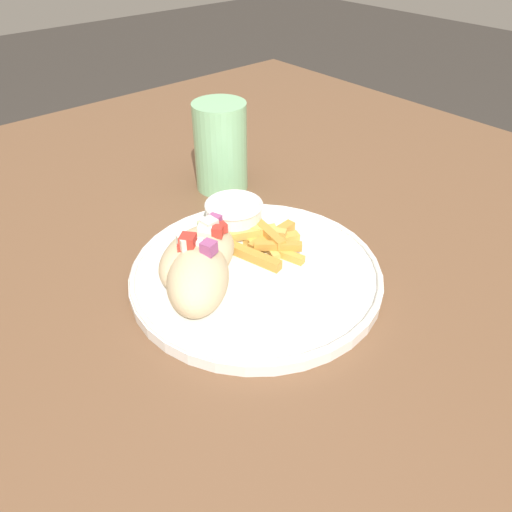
{
  "coord_description": "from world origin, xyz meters",
  "views": [
    {
      "loc": [
        -0.3,
        -0.38,
        1.12
      ],
      "look_at": [
        -0.01,
        -0.04,
        0.79
      ],
      "focal_mm": 35.0,
      "sensor_mm": 36.0,
      "label": 1
    }
  ],
  "objects_px": {
    "water_glass": "(221,151)",
    "plate": "(256,273)",
    "sauce_ramekin": "(234,215)",
    "pita_sandwich_far": "(198,256)",
    "fries_pile": "(267,241)",
    "pita_sandwich_near": "(198,277)"
  },
  "relations": [
    {
      "from": "water_glass",
      "to": "plate",
      "type": "bearing_deg",
      "value": -118.08
    },
    {
      "from": "plate",
      "to": "sauce_ramekin",
      "type": "distance_m",
      "value": 0.09
    },
    {
      "from": "plate",
      "to": "pita_sandwich_far",
      "type": "distance_m",
      "value": 0.07
    },
    {
      "from": "water_glass",
      "to": "fries_pile",
      "type": "bearing_deg",
      "value": -111.2
    },
    {
      "from": "plate",
      "to": "water_glass",
      "type": "xyz_separation_m",
      "value": [
        0.11,
        0.2,
        0.05
      ]
    },
    {
      "from": "pita_sandwich_near",
      "to": "sauce_ramekin",
      "type": "xyz_separation_m",
      "value": [
        0.11,
        0.08,
        -0.01
      ]
    },
    {
      "from": "water_glass",
      "to": "pita_sandwich_far",
      "type": "bearing_deg",
      "value": -133.85
    },
    {
      "from": "plate",
      "to": "sauce_ramekin",
      "type": "height_order",
      "value": "sauce_ramekin"
    },
    {
      "from": "pita_sandwich_near",
      "to": "sauce_ramekin",
      "type": "relative_size",
      "value": 1.66
    },
    {
      "from": "plate",
      "to": "water_glass",
      "type": "relative_size",
      "value": 2.23
    },
    {
      "from": "plate",
      "to": "pita_sandwich_near",
      "type": "relative_size",
      "value": 2.36
    },
    {
      "from": "plate",
      "to": "fries_pile",
      "type": "relative_size",
      "value": 2.95
    },
    {
      "from": "plate",
      "to": "pita_sandwich_near",
      "type": "xyz_separation_m",
      "value": [
        -0.08,
        0.0,
        0.03
      ]
    },
    {
      "from": "pita_sandwich_far",
      "to": "sauce_ramekin",
      "type": "relative_size",
      "value": 1.75
    },
    {
      "from": "fries_pile",
      "to": "water_glass",
      "type": "height_order",
      "value": "water_glass"
    },
    {
      "from": "plate",
      "to": "pita_sandwich_far",
      "type": "xyz_separation_m",
      "value": [
        -0.05,
        0.03,
        0.03
      ]
    },
    {
      "from": "pita_sandwich_far",
      "to": "plate",
      "type": "bearing_deg",
      "value": -54.94
    },
    {
      "from": "pita_sandwich_far",
      "to": "water_glass",
      "type": "xyz_separation_m",
      "value": [
        0.16,
        0.17,
        0.02
      ]
    },
    {
      "from": "pita_sandwich_far",
      "to": "water_glass",
      "type": "height_order",
      "value": "water_glass"
    },
    {
      "from": "plate",
      "to": "pita_sandwich_near",
      "type": "bearing_deg",
      "value": 178.05
    },
    {
      "from": "sauce_ramekin",
      "to": "pita_sandwich_near",
      "type": "bearing_deg",
      "value": -144.58
    },
    {
      "from": "plate",
      "to": "water_glass",
      "type": "height_order",
      "value": "water_glass"
    }
  ]
}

